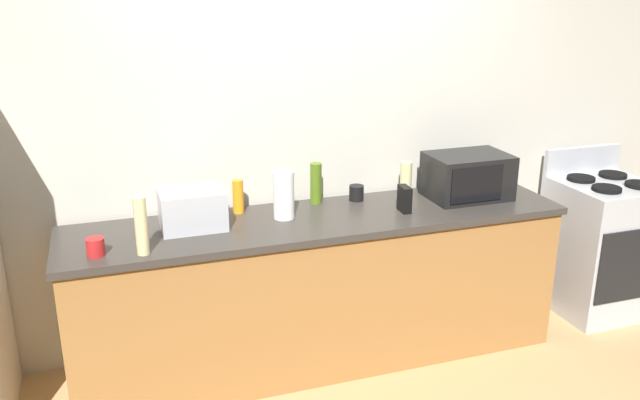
# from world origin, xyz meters

# --- Properties ---
(ground_plane) EXTENTS (8.00, 8.00, 0.00)m
(ground_plane) POSITION_xyz_m (0.00, 0.00, 0.00)
(ground_plane) COLOR tan
(back_wall) EXTENTS (6.40, 0.10, 2.70)m
(back_wall) POSITION_xyz_m (0.00, 0.81, 1.35)
(back_wall) COLOR beige
(back_wall) RESTS_ON ground_plane
(counter_run) EXTENTS (2.84, 0.64, 0.90)m
(counter_run) POSITION_xyz_m (0.00, 0.40, 0.45)
(counter_run) COLOR #9E6B38
(counter_run) RESTS_ON ground_plane
(stove_range) EXTENTS (0.60, 0.61, 1.08)m
(stove_range) POSITION_xyz_m (2.00, 0.40, 0.46)
(stove_range) COLOR #B7BABF
(stove_range) RESTS_ON ground_plane
(microwave) EXTENTS (0.48, 0.35, 0.27)m
(microwave) POSITION_xyz_m (0.96, 0.45, 1.04)
(microwave) COLOR black
(microwave) RESTS_ON counter_run
(toaster_oven) EXTENTS (0.34, 0.26, 0.21)m
(toaster_oven) POSITION_xyz_m (-0.70, 0.46, 1.01)
(toaster_oven) COLOR #B7BABF
(toaster_oven) RESTS_ON counter_run
(paper_towel_roll) EXTENTS (0.12, 0.12, 0.27)m
(paper_towel_roll) POSITION_xyz_m (-0.20, 0.45, 1.04)
(paper_towel_roll) COLOR white
(paper_towel_roll) RESTS_ON counter_run
(cordless_phone) EXTENTS (0.06, 0.11, 0.15)m
(cordless_phone) POSITION_xyz_m (0.49, 0.33, 0.98)
(cordless_phone) COLOR black
(cordless_phone) RESTS_ON counter_run
(bottle_vinegar) EXTENTS (0.07, 0.07, 0.21)m
(bottle_vinegar) POSITION_xyz_m (0.63, 0.61, 1.01)
(bottle_vinegar) COLOR beige
(bottle_vinegar) RESTS_ON counter_run
(bottle_olive_oil) EXTENTS (0.07, 0.07, 0.25)m
(bottle_olive_oil) POSITION_xyz_m (0.05, 0.64, 1.02)
(bottle_olive_oil) COLOR #4C6B19
(bottle_olive_oil) RESTS_ON counter_run
(bottle_dish_soap) EXTENTS (0.06, 0.06, 0.19)m
(bottle_dish_soap) POSITION_xyz_m (-0.42, 0.62, 1.00)
(bottle_dish_soap) COLOR orange
(bottle_dish_soap) RESTS_ON counter_run
(bottle_hand_soap) EXTENTS (0.06, 0.06, 0.29)m
(bottle_hand_soap) POSITION_xyz_m (-0.98, 0.18, 1.05)
(bottle_hand_soap) COLOR beige
(bottle_hand_soap) RESTS_ON counter_run
(mug_black) EXTENTS (0.09, 0.09, 0.09)m
(mug_black) POSITION_xyz_m (0.30, 0.61, 0.95)
(mug_black) COLOR black
(mug_black) RESTS_ON counter_run
(mug_red) EXTENTS (0.09, 0.09, 0.09)m
(mug_red) POSITION_xyz_m (-1.20, 0.23, 0.94)
(mug_red) COLOR red
(mug_red) RESTS_ON counter_run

